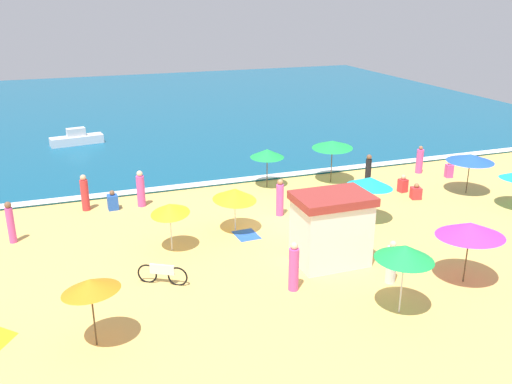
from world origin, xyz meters
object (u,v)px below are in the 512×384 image
beach_umbrella_3 (405,252)px  beachgoer_8 (11,223)px  beachgoer_4 (391,263)px  beach_umbrella_6 (170,209)px  beach_umbrella_5 (370,182)px  beachgoer_11 (449,170)px  beach_umbrella_9 (470,229)px  beachgoer_1 (368,173)px  beachgoer_3 (403,184)px  beachgoer_9 (85,194)px  beachgoer_10 (294,268)px  beach_umbrella_0 (471,158)px  beachgoer_2 (141,190)px  beach_umbrella_7 (90,285)px  beachgoer_7 (416,192)px  beachgoer_5 (420,161)px  beach_umbrella_1 (235,194)px  small_boat_0 (77,139)px  parked_bicycle (162,274)px  lifeguard_cabana (331,228)px  beachgoer_0 (280,198)px  beach_umbrella_4 (332,144)px  beach_umbrella_8 (267,153)px  beachgoer_6 (113,201)px

beach_umbrella_3 → beachgoer_8: (-11.74, 9.79, -1.22)m
beachgoer_4 → beach_umbrella_6: bearing=142.3°
beach_umbrella_5 → beachgoer_11: (7.42, 3.99, -1.41)m
beach_umbrella_9 → beachgoer_11: (7.09, 9.93, -1.57)m
beachgoer_1 → beachgoer_3: size_ratio=2.13×
beach_umbrella_3 → beachgoer_4: size_ratio=1.52×
beachgoer_9 → beachgoer_10: 11.77m
beach_umbrella_0 → beachgoer_9: size_ratio=1.68×
beachgoer_10 → beach_umbrella_5: bearing=39.0°
beach_umbrella_6 → beachgoer_2: beach_umbrella_6 is taller
beach_umbrella_7 → beachgoer_7: bearing=24.5°
beachgoer_4 → beachgoer_5: bearing=50.7°
beach_umbrella_1 → beachgoer_3: beach_umbrella_1 is taller
beachgoer_9 → small_boat_0: 12.31m
beach_umbrella_0 → parked_bicycle: beach_umbrella_0 is taller
beach_umbrella_3 → beach_umbrella_5: size_ratio=1.13×
lifeguard_cabana → small_boat_0: (-8.04, 20.91, -0.90)m
lifeguard_cabana → beachgoer_4: lifeguard_cabana is taller
beachgoer_8 → beach_umbrella_6: bearing=-26.0°
beachgoer_0 → small_boat_0: size_ratio=0.50×
beach_umbrella_4 → beachgoer_11: (6.45, -1.47, -1.65)m
beach_umbrella_7 → beachgoer_5: 21.31m
beachgoer_5 → beach_umbrella_8: bearing=176.2°
beach_umbrella_5 → beachgoer_2: 10.57m
beach_umbrella_8 → beachgoer_8: beach_umbrella_8 is taller
beachgoer_3 → beachgoer_8: size_ratio=0.52×
beach_umbrella_3 → beach_umbrella_9: bearing=16.3°
beach_umbrella_4 → beachgoer_4: 11.09m
beach_umbrella_9 → beachgoer_8: beach_umbrella_9 is taller
beachgoer_1 → beachgoer_6: size_ratio=2.07×
beach_umbrella_8 → beachgoer_3: (6.22, -3.01, -1.43)m
beach_umbrella_4 → small_boat_0: size_ratio=0.88×
beachgoer_4 → beachgoer_10: beachgoer_10 is taller
beach_umbrella_0 → beachgoer_0: bearing=177.8°
beachgoer_3 → lifeguard_cabana: bearing=-140.5°
beach_umbrella_6 → beachgoer_1: 11.35m
beachgoer_6 → beachgoer_10: size_ratio=0.53×
beach_umbrella_3 → beachgoer_5: 15.32m
lifeguard_cabana → beach_umbrella_8: 8.89m
beachgoer_1 → beachgoer_9: (-13.66, 2.09, -0.13)m
beachgoer_6 → beachgoer_3: bearing=-9.9°
beach_umbrella_5 → beachgoer_6: bearing=153.2°
beach_umbrella_3 → beachgoer_2: beach_umbrella_3 is taller
beach_umbrella_7 → beachgoer_2: bearing=74.7°
beachgoer_4 → beachgoer_0: bearing=100.3°
beachgoer_3 → beachgoer_7: 1.09m
lifeguard_cabana → beach_umbrella_3: 3.98m
beachgoer_2 → beachgoer_6: beachgoer_2 is taller
beach_umbrella_1 → beachgoer_10: size_ratio=1.42×
beach_umbrella_7 → beachgoer_7: (15.76, 7.17, -1.59)m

